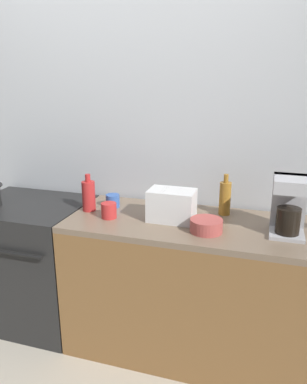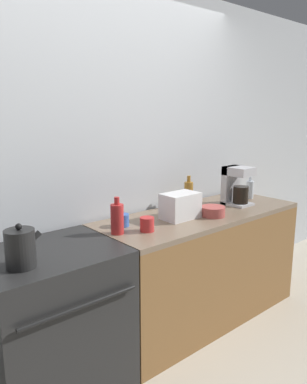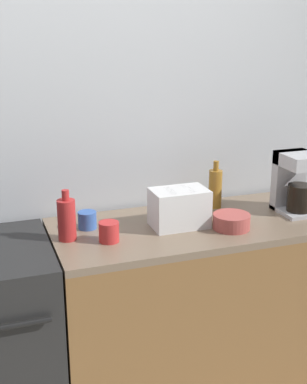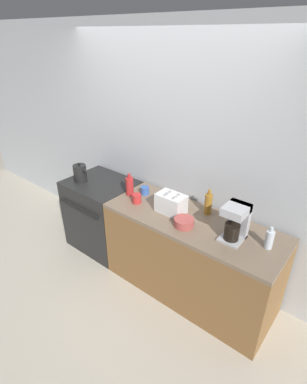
{
  "view_description": "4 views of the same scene",
  "coord_description": "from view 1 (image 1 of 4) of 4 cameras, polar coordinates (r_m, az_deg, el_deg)",
  "views": [
    {
      "loc": [
        0.91,
        -1.75,
        1.71
      ],
      "look_at": [
        0.26,
        0.33,
        1.05
      ],
      "focal_mm": 35.0,
      "sensor_mm": 36.0,
      "label": 1
    },
    {
      "loc": [
        -1.51,
        -1.59,
        1.67
      ],
      "look_at": [
        0.19,
        0.4,
        1.1
      ],
      "focal_mm": 35.0,
      "sensor_mm": 36.0,
      "label": 2
    },
    {
      "loc": [
        -0.57,
        -2.0,
        1.87
      ],
      "look_at": [
        0.28,
        0.42,
        1.05
      ],
      "focal_mm": 50.0,
      "sensor_mm": 36.0,
      "label": 3
    },
    {
      "loc": [
        1.82,
        -1.73,
        2.45
      ],
      "look_at": [
        0.15,
        0.33,
        1.03
      ],
      "focal_mm": 28.0,
      "sensor_mm": 36.0,
      "label": 4
    }
  ],
  "objects": [
    {
      "name": "toaster",
      "position": [
        2.26,
        2.8,
        -2.02
      ],
      "size": [
        0.28,
        0.18,
        0.19
      ],
      "color": "white",
      "rests_on": "counter_block"
    },
    {
      "name": "cup_red",
      "position": [
        2.33,
        -6.85,
        -2.81
      ],
      "size": [
        0.09,
        0.09,
        0.1
      ],
      "color": "red",
      "rests_on": "counter_block"
    },
    {
      "name": "coffee_maker",
      "position": [
        2.18,
        19.98,
        -1.71
      ],
      "size": [
        0.18,
        0.23,
        0.32
      ],
      "color": "#B7B7BC",
      "rests_on": "counter_block"
    },
    {
      "name": "bottle_amber",
      "position": [
        2.39,
        10.84,
        -0.86
      ],
      "size": [
        0.07,
        0.07,
        0.26
      ],
      "color": "#9E6B23",
      "rests_on": "counter_block"
    },
    {
      "name": "counter_block",
      "position": [
        2.45,
        8.32,
        -14.49
      ],
      "size": [
        1.75,
        0.66,
        0.89
      ],
      "color": "brown",
      "rests_on": "ground_plane"
    },
    {
      "name": "bowl",
      "position": [
        2.13,
        8.05,
        -5.08
      ],
      "size": [
        0.18,
        0.18,
        0.07
      ],
      "color": "#B24C47",
      "rests_on": "counter_block"
    },
    {
      "name": "wall_back",
      "position": [
        2.66,
        -2.98,
        7.91
      ],
      "size": [
        8.0,
        0.05,
        2.6
      ],
      "color": "silver",
      "rests_on": "ground_plane"
    },
    {
      "name": "ground_plane",
      "position": [
        2.61,
        -8.41,
        -24.32
      ],
      "size": [
        12.0,
        12.0,
        0.0
      ],
      "primitive_type": "plane",
      "color": "beige"
    },
    {
      "name": "cup_blue",
      "position": [
        2.52,
        -6.23,
        -1.34
      ],
      "size": [
        0.09,
        0.09,
        0.09
      ],
      "color": "#3860B2",
      "rests_on": "counter_block"
    },
    {
      "name": "bottle_red",
      "position": [
        2.46,
        -9.85,
        -0.52
      ],
      "size": [
        0.09,
        0.09,
        0.24
      ],
      "color": "#B72828",
      "rests_on": "counter_block"
    },
    {
      "name": "stove",
      "position": [
        2.89,
        -17.96,
        -9.82
      ],
      "size": [
        0.79,
        0.69,
        0.89
      ],
      "color": "black",
      "rests_on": "ground_plane"
    }
  ]
}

